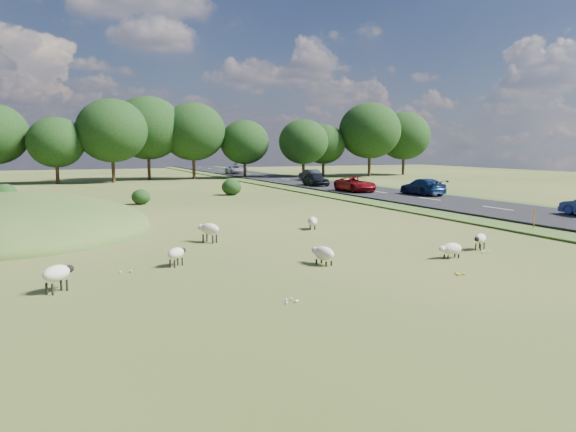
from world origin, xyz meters
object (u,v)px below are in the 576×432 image
at_px(sheep_0, 313,221).
at_px(sheep_2, 176,253).
at_px(sheep_1, 209,229).
at_px(sheep_5, 323,253).
at_px(sheep_3, 57,273).
at_px(car_0, 355,184).
at_px(car_3, 235,170).
at_px(sheep_4, 480,239).
at_px(car_5, 238,167).
at_px(car_1, 423,187).
at_px(car_2, 315,179).
at_px(sheep_6, 451,249).
at_px(car_6, 310,175).
at_px(marker_post, 534,219).

xyz_separation_m(sheep_0, sheep_2, (-9.11, -6.93, 0.08)).
relative_size(sheep_1, sheep_5, 1.00).
height_order(sheep_3, car_0, car_0).
bearing_deg(car_3, sheep_4, -98.20).
xyz_separation_m(sheep_1, car_5, (24.37, 71.64, 0.35)).
bearing_deg(car_5, car_1, 90.00).
bearing_deg(sheep_3, car_3, 25.34).
height_order(sheep_3, car_2, car_2).
distance_m(sheep_2, sheep_6, 11.24).
relative_size(sheep_5, car_6, 0.30).
distance_m(car_5, car_6, 30.93).
relative_size(sheep_3, sheep_6, 1.02).
height_order(marker_post, sheep_2, marker_post).
xyz_separation_m(car_5, car_6, (0.00, -30.93, -0.04)).
xyz_separation_m(marker_post, car_6, (6.58, 43.76, 0.37)).
relative_size(marker_post, car_1, 0.23).
bearing_deg(car_2, marker_post, -94.66).
bearing_deg(car_5, marker_post, 84.96).
height_order(sheep_6, car_6, car_6).
bearing_deg(sheep_0, car_0, 169.45).
xyz_separation_m(car_0, car_3, (0.00, 39.36, -0.05)).
bearing_deg(sheep_3, sheep_6, -44.39).
relative_size(sheep_3, sheep_4, 1.12).
height_order(sheep_1, car_2, car_2).
distance_m(sheep_2, sheep_3, 4.96).
height_order(sheep_0, sheep_2, sheep_2).
height_order(sheep_5, car_3, car_3).
distance_m(sheep_3, sheep_6, 15.19).
bearing_deg(car_3, sheep_5, -104.60).
distance_m(sheep_1, sheep_6, 11.35).
xyz_separation_m(sheep_0, car_2, (14.05, 29.07, 0.56)).
xyz_separation_m(sheep_6, car_1, (16.08, 24.00, 0.58)).
bearing_deg(car_2, car_5, 84.65).
bearing_deg(sheep_3, car_5, 25.54).
xyz_separation_m(car_1, car_3, (-3.80, 45.11, -0.07)).
distance_m(sheep_5, sheep_6, 5.55).
distance_m(marker_post, car_0, 25.19).
bearing_deg(car_6, car_0, 78.52).
distance_m(sheep_6, car_0, 32.19).
bearing_deg(sheep_3, sheep_5, -39.80).
relative_size(car_0, car_1, 1.01).
height_order(sheep_1, sheep_3, sheep_1).
bearing_deg(sheep_1, sheep_6, -165.45).
height_order(sheep_3, car_1, car_1).
bearing_deg(sheep_5, sheep_1, 9.71).
relative_size(sheep_3, car_5, 0.22).
relative_size(car_1, car_2, 1.16).
bearing_deg(sheep_5, marker_post, -88.47).
bearing_deg(sheep_1, car_5, -51.11).
xyz_separation_m(sheep_4, car_1, (13.61, 22.92, 0.48)).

